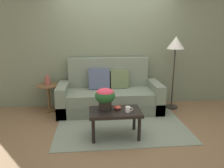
{
  "coord_description": "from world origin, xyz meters",
  "views": [
    {
      "loc": [
        -0.53,
        -3.5,
        1.74
      ],
      "look_at": [
        -0.15,
        0.25,
        0.75
      ],
      "focal_mm": 34.54,
      "sensor_mm": 36.0,
      "label": 1
    }
  ],
  "objects": [
    {
      "name": "snack_bowl",
      "position": [
        -0.12,
        -0.26,
        0.49
      ],
      "size": [
        0.12,
        0.12,
        0.06
      ],
      "color": "#B2382D",
      "rests_on": "coffee_table"
    },
    {
      "name": "potted_plant",
      "position": [
        -0.31,
        -0.24,
        0.67
      ],
      "size": [
        0.32,
        0.32,
        0.35
      ],
      "color": "black",
      "rests_on": "coffee_table"
    },
    {
      "name": "coffee_mug",
      "position": [
        0.04,
        -0.39,
        0.5
      ],
      "size": [
        0.12,
        0.08,
        0.09
      ],
      "color": "white",
      "rests_on": "coffee_table"
    },
    {
      "name": "wall_back",
      "position": [
        0.0,
        1.33,
        1.43
      ],
      "size": [
        6.4,
        0.12,
        2.87
      ],
      "primitive_type": "cube",
      "color": "slate",
      "rests_on": "ground"
    },
    {
      "name": "floor_lamp",
      "position": [
        1.24,
        0.89,
        1.32
      ],
      "size": [
        0.36,
        0.36,
        1.57
      ],
      "color": "#2D2823",
      "rests_on": "ground"
    },
    {
      "name": "area_rug",
      "position": [
        0.0,
        0.16,
        0.01
      ],
      "size": [
        2.31,
        1.75,
        0.01
      ],
      "primitive_type": "cube",
      "color": "gray",
      "rests_on": "ground"
    },
    {
      "name": "ground_plane",
      "position": [
        0.0,
        0.0,
        0.0
      ],
      "size": [
        14.0,
        14.0,
        0.0
      ],
      "primitive_type": "plane",
      "color": "brown"
    },
    {
      "name": "couch",
      "position": [
        -0.14,
        0.88,
        0.33
      ],
      "size": [
        2.15,
        0.85,
        1.1
      ],
      "color": "#626B59",
      "rests_on": "ground"
    },
    {
      "name": "table_vase",
      "position": [
        -1.44,
        0.99,
        0.66
      ],
      "size": [
        0.12,
        0.12,
        0.22
      ],
      "color": "#934C42",
      "rests_on": "side_table"
    },
    {
      "name": "side_table",
      "position": [
        -1.44,
        0.99,
        0.39
      ],
      "size": [
        0.47,
        0.47,
        0.57
      ],
      "color": "brown",
      "rests_on": "ground"
    },
    {
      "name": "coffee_table",
      "position": [
        -0.16,
        -0.3,
        0.39
      ],
      "size": [
        0.82,
        0.5,
        0.45
      ],
      "color": "black",
      "rests_on": "ground"
    }
  ]
}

